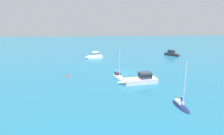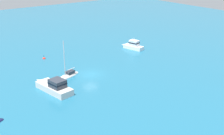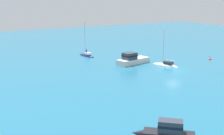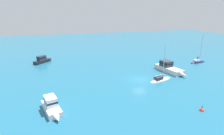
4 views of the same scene
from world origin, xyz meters
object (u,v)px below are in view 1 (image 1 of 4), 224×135
at_px(launch, 172,53).
at_px(channel_buoy, 68,77).
at_px(ketch_1, 118,76).
at_px(ketch, 181,106).
at_px(cabin_cruiser, 95,56).
at_px(powerboat, 140,79).

bearing_deg(launch, channel_buoy, -100.85).
distance_m(launch, ketch_1, 30.71).
relative_size(ketch, channel_buoy, 7.55).
bearing_deg(ketch, launch, 155.03).
height_order(launch, cabin_cruiser, cabin_cruiser).
bearing_deg(launch, ketch_1, -87.31).
xyz_separation_m(powerboat, launch, (-16.21, -27.65, -0.08)).
distance_m(ketch, ketch_1, 18.41).
relative_size(ketch_1, channel_buoy, 6.81).
bearing_deg(launch, ketch, -62.63).
bearing_deg(cabin_cruiser, ketch_1, 91.40).
height_order(cabin_cruiser, channel_buoy, cabin_cruiser).
relative_size(cabin_cruiser, ketch_1, 0.83).
bearing_deg(channel_buoy, cabin_cruiser, -106.27).
height_order(powerboat, launch, powerboat).
distance_m(ketch, powerboat, 12.43).
relative_size(powerboat, channel_buoy, 8.31).
bearing_deg(launch, powerboat, -76.05).
bearing_deg(channel_buoy, powerboat, 161.39).
height_order(launch, ketch_1, ketch_1).
bearing_deg(launch, cabin_cruiser, -130.09).
xyz_separation_m(ketch, powerboat, (4.22, -11.67, 0.67)).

